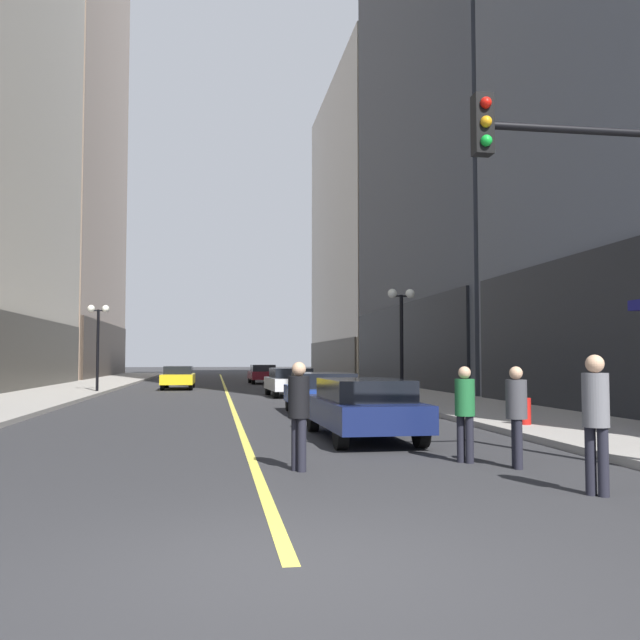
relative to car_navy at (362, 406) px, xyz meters
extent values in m
plane|color=#2D2D30|center=(-2.56, 26.06, -0.72)|extent=(200.00, 200.00, 0.00)
cube|color=#9E9991|center=(-10.81, 26.06, -0.65)|extent=(4.50, 78.00, 0.15)
cube|color=#9E9991|center=(5.69, 26.06, -0.65)|extent=(4.50, 78.00, 0.15)
cube|color=#E5D64C|center=(-2.56, 26.06, -0.72)|extent=(0.16, 70.00, 0.01)
cube|color=#403C35|center=(-13.16, 25.56, 1.28)|extent=(0.50, 22.80, 4.01)
cube|color=#332A23|center=(-13.16, 51.06, 1.78)|extent=(0.50, 24.70, 5.00)
cube|color=#212327|center=(8.04, 2.06, 1.78)|extent=(0.50, 20.90, 5.00)
cube|color=black|center=(8.04, 25.56, 1.78)|extent=(0.50, 22.80, 5.00)
cube|color=#B7AD99|center=(14.03, 51.06, 13.76)|extent=(12.18, 26.00, 28.95)
cube|color=#403C35|center=(8.04, 51.06, 1.02)|extent=(0.50, 24.70, 3.47)
cube|color=#141E4C|center=(0.00, 0.07, -0.13)|extent=(1.96, 4.81, 0.55)
cube|color=black|center=(0.00, -0.17, 0.35)|extent=(1.69, 2.71, 0.50)
cylinder|color=black|center=(-0.85, 1.73, -0.40)|extent=(0.23, 0.64, 0.64)
cylinder|color=black|center=(0.78, 1.76, -0.40)|extent=(0.23, 0.64, 0.64)
cylinder|color=black|center=(-0.78, -1.62, -0.40)|extent=(0.23, 0.64, 0.64)
cylinder|color=black|center=(0.84, -1.59, -0.40)|extent=(0.23, 0.64, 0.64)
cube|color=navy|center=(0.14, 6.68, -0.13)|extent=(1.94, 4.77, 0.55)
cube|color=black|center=(0.14, 6.44, 0.35)|extent=(1.69, 2.68, 0.50)
cylinder|color=black|center=(-0.70, 8.33, -0.40)|extent=(0.23, 0.64, 0.64)
cylinder|color=black|center=(0.94, 8.35, -0.40)|extent=(0.23, 0.64, 0.64)
cylinder|color=black|center=(-0.66, 5.00, -0.40)|extent=(0.23, 0.64, 0.64)
cylinder|color=black|center=(0.98, 5.03, -0.40)|extent=(0.23, 0.64, 0.64)
cube|color=silver|center=(0.26, 17.00, -0.13)|extent=(2.12, 4.26, 0.55)
cube|color=black|center=(0.27, 16.79, 0.35)|extent=(1.81, 2.41, 0.50)
cylinder|color=black|center=(-0.65, 18.43, -0.40)|extent=(0.25, 0.65, 0.64)
cylinder|color=black|center=(1.05, 18.50, -0.40)|extent=(0.25, 0.65, 0.64)
cylinder|color=black|center=(-0.53, 15.51, -0.40)|extent=(0.25, 0.65, 0.64)
cylinder|color=black|center=(1.17, 15.58, -0.40)|extent=(0.25, 0.65, 0.64)
cube|color=yellow|center=(-5.24, 25.53, -0.13)|extent=(1.80, 4.66, 0.55)
cube|color=black|center=(-5.24, 25.77, 0.35)|extent=(1.57, 2.61, 0.50)
cylinder|color=black|center=(-4.49, 23.90, -0.40)|extent=(0.22, 0.64, 0.64)
cylinder|color=black|center=(-6.02, 23.91, -0.40)|extent=(0.22, 0.64, 0.64)
cylinder|color=black|center=(-4.47, 27.15, -0.40)|extent=(0.22, 0.64, 0.64)
cylinder|color=black|center=(-6.00, 27.16, -0.40)|extent=(0.22, 0.64, 0.64)
cube|color=maroon|center=(0.12, 33.41, -0.13)|extent=(1.89, 4.22, 0.55)
cube|color=black|center=(0.13, 33.20, 0.35)|extent=(1.62, 2.38, 0.50)
cylinder|color=black|center=(-0.68, 34.85, -0.40)|extent=(0.24, 0.65, 0.64)
cylinder|color=black|center=(0.84, 34.89, -0.40)|extent=(0.24, 0.65, 0.64)
cylinder|color=black|center=(-0.60, 31.93, -0.40)|extent=(0.24, 0.65, 0.64)
cylinder|color=black|center=(0.92, 31.98, -0.40)|extent=(0.24, 0.65, 0.64)
cylinder|color=black|center=(0.96, -3.52, -0.32)|extent=(0.14, 0.14, 0.79)
cylinder|color=black|center=(1.07, -3.64, -0.32)|extent=(0.14, 0.14, 0.79)
cylinder|color=#1E6633|center=(1.01, -3.58, 0.39)|extent=(0.48, 0.48, 0.63)
sphere|color=tan|center=(1.01, -3.58, 0.81)|extent=(0.21, 0.21, 0.21)
cylinder|color=black|center=(1.73, -6.59, -0.28)|extent=(0.14, 0.14, 0.88)
cylinder|color=black|center=(1.63, -6.47, -0.28)|extent=(0.14, 0.14, 0.88)
cylinder|color=slate|center=(1.68, -6.53, 0.51)|extent=(0.48, 0.48, 0.70)
sphere|color=tan|center=(1.68, -6.53, 0.98)|extent=(0.24, 0.24, 0.24)
cylinder|color=black|center=(1.64, -4.21, -0.32)|extent=(0.14, 0.14, 0.80)
cylinder|color=black|center=(1.60, -4.36, -0.32)|extent=(0.14, 0.14, 0.80)
cylinder|color=#3F3F44|center=(1.62, -4.29, 0.39)|extent=(0.40, 0.40, 0.63)
sphere|color=tan|center=(1.62, -4.29, 0.81)|extent=(0.22, 0.22, 0.22)
cylinder|color=black|center=(-1.94, -3.94, -0.30)|extent=(0.14, 0.14, 0.83)
cylinder|color=black|center=(-1.85, -4.07, -0.30)|extent=(0.14, 0.14, 0.83)
cylinder|color=black|center=(-1.90, -4.01, 0.44)|extent=(0.47, 0.47, 0.66)
sphere|color=tan|center=(-1.90, -4.01, 0.88)|extent=(0.23, 0.23, 0.23)
cylinder|color=black|center=(2.24, -5.42, 4.48)|extent=(3.20, 0.12, 0.12)
cube|color=black|center=(0.64, -5.42, 4.48)|extent=(0.28, 0.24, 0.90)
sphere|color=red|center=(0.64, -5.56, 4.76)|extent=(0.17, 0.17, 0.17)
sphere|color=orange|center=(0.64, -5.56, 4.48)|extent=(0.17, 0.17, 0.17)
sphere|color=green|center=(0.64, -5.56, 4.20)|extent=(0.17, 0.17, 0.17)
cylinder|color=black|center=(-8.96, 20.67, 1.38)|extent=(0.14, 0.14, 4.20)
cylinder|color=black|center=(-8.96, 20.67, 3.43)|extent=(0.80, 0.06, 0.06)
sphere|color=white|center=(-9.31, 20.67, 3.53)|extent=(0.36, 0.36, 0.36)
sphere|color=white|center=(-8.61, 20.67, 3.53)|extent=(0.36, 0.36, 0.36)
cylinder|color=black|center=(3.84, 10.61, 1.38)|extent=(0.14, 0.14, 4.20)
cylinder|color=black|center=(3.84, 10.61, 3.43)|extent=(0.80, 0.06, 0.06)
sphere|color=white|center=(3.49, 10.61, 3.53)|extent=(0.36, 0.36, 0.36)
sphere|color=white|center=(4.19, 10.61, 3.53)|extent=(0.36, 0.36, 0.36)
cylinder|color=red|center=(4.34, 1.16, -0.32)|extent=(0.28, 0.28, 0.80)
camera|label=1|loc=(-3.23, -14.87, 1.06)|focal=38.67mm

